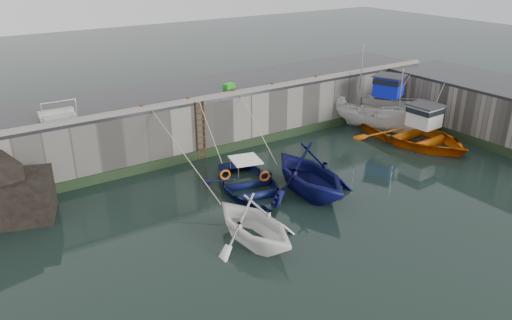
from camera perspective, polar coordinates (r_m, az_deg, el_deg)
ground at (r=20.90m, az=11.84°, el=-7.53°), size 120.00×120.00×0.00m
quay_back at (r=29.53m, az=-5.17°, el=5.30°), size 30.00×5.00×3.00m
road_back at (r=29.08m, az=-5.28°, el=8.26°), size 30.00×5.00×0.16m
kerb_back at (r=27.06m, az=-2.89°, el=7.60°), size 30.00×0.30×0.20m
algae_back at (r=27.86m, az=-2.57°, el=1.54°), size 30.00×0.08×0.50m
algae_right at (r=30.98m, az=24.51°, el=1.66°), size 0.08×15.00×0.50m
ladder at (r=26.45m, az=-6.28°, el=3.32°), size 0.51×0.08×3.20m
boat_near_white at (r=19.55m, az=-0.27°, el=-9.29°), size 4.05×4.58×2.25m
boat_near_white_rope at (r=23.76m, az=-7.57°, el=-3.28°), size 0.04×6.53×3.10m
boat_near_blue at (r=23.32m, az=-0.78°, el=-3.60°), size 4.98×6.13×1.12m
boat_near_blue_rope at (r=26.16m, az=-5.09°, el=-0.60°), size 0.04×3.45×3.10m
boat_near_blacktrim at (r=23.30m, az=6.01°, el=-3.76°), size 4.91×5.54×2.70m
boat_near_blacktrim_rope at (r=26.54m, az=-0.06°, el=-0.15°), size 0.04×4.70×3.10m
boat_far_white at (r=32.01m, az=13.67°, el=5.34°), size 4.92×7.01×5.54m
boat_far_orange at (r=30.52m, az=17.55°, el=2.85°), size 5.43×7.35×4.47m
fish_crate at (r=28.47m, az=-3.10°, el=8.45°), size 0.69×0.52×0.27m
railing at (r=25.02m, az=-21.79°, el=4.90°), size 1.60×1.05×1.00m
bollard_a at (r=25.07m, az=-12.92°, el=5.87°), size 0.18×0.18×0.28m
bollard_b at (r=26.00m, az=-7.77°, el=6.86°), size 0.18×0.18×0.28m
bollard_c at (r=27.23m, az=-2.64°, el=7.79°), size 0.18×0.18×0.28m
bollard_d at (r=28.60m, az=1.88°, el=8.55°), size 0.18×0.18×0.28m
bollard_e at (r=30.51m, az=6.86°, el=9.33°), size 0.18×0.18×0.28m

